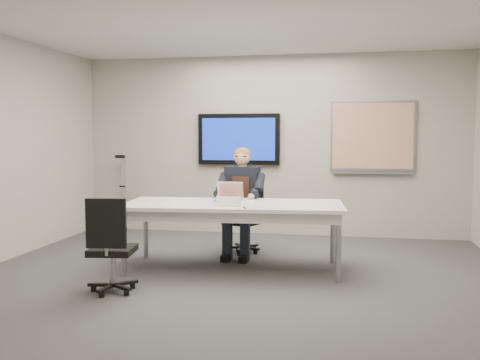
% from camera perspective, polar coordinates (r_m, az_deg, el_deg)
% --- Properties ---
extents(floor, '(6.00, 6.00, 0.02)m').
position_cam_1_polar(floor, '(5.66, -0.90, -11.18)').
color(floor, '#38383B').
rests_on(floor, ground).
extents(ceiling, '(6.00, 6.00, 0.02)m').
position_cam_1_polar(ceiling, '(5.58, -0.94, 17.64)').
color(ceiling, silver).
rests_on(ceiling, wall_back).
extents(wall_back, '(6.00, 0.02, 2.80)m').
position_cam_1_polar(wall_back, '(8.40, 3.29, 3.69)').
color(wall_back, '#AAA499').
rests_on(wall_back, ground).
extents(wall_front, '(6.00, 0.02, 2.80)m').
position_cam_1_polar(wall_front, '(2.59, -14.70, 1.21)').
color(wall_front, '#AAA499').
rests_on(wall_front, ground).
extents(conference_table, '(2.59, 1.25, 0.78)m').
position_cam_1_polar(conference_table, '(6.20, -0.72, -3.30)').
color(conference_table, white).
rests_on(conference_table, ground).
extents(tv_display, '(1.30, 0.09, 0.80)m').
position_cam_1_polar(tv_display, '(8.43, -0.13, 4.38)').
color(tv_display, black).
rests_on(tv_display, wall_back).
extents(whiteboard, '(1.25, 0.08, 1.10)m').
position_cam_1_polar(whiteboard, '(8.31, 13.96, 4.44)').
color(whiteboard, '#919399').
rests_on(whiteboard, wall_back).
extents(office_chair_far, '(0.59, 0.59, 0.95)m').
position_cam_1_polar(office_chair_far, '(7.18, 0.50, -5.34)').
color(office_chair_far, black).
rests_on(office_chair_far, ground).
extents(office_chair_near, '(0.52, 0.52, 0.96)m').
position_cam_1_polar(office_chair_near, '(5.48, -13.53, -8.62)').
color(office_chair_near, black).
rests_on(office_chair_near, ground).
extents(seated_person, '(0.46, 0.79, 1.40)m').
position_cam_1_polar(seated_person, '(6.91, -0.00, -3.49)').
color(seated_person, '#1D2431').
rests_on(seated_person, office_chair_far).
extents(crutch, '(0.34, 0.48, 1.30)m').
position_cam_1_polar(crutch, '(8.93, -12.38, -1.25)').
color(crutch, '#9C9EA3').
rests_on(crutch, ground).
extents(laptop, '(0.32, 0.29, 0.22)m').
position_cam_1_polar(laptop, '(6.40, -1.20, -1.73)').
color(laptop, '#ACACAF').
rests_on(laptop, conference_table).
extents(name_tent, '(0.28, 0.10, 0.11)m').
position_cam_1_polar(name_tent, '(5.92, -1.26, -2.28)').
color(name_tent, white).
rests_on(name_tent, conference_table).
extents(pen, '(0.07, 0.13, 0.01)m').
position_cam_1_polar(pen, '(5.75, 0.47, -2.97)').
color(pen, black).
rests_on(pen, conference_table).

